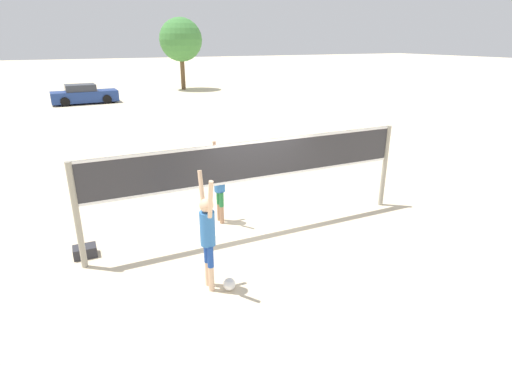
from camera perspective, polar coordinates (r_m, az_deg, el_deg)
The scene contains 8 objects.
ground_plane at distance 10.01m, azimuth 0.00°, elevation -6.83°, with size 200.00×200.00×0.00m, color beige.
volleyball_net at distance 9.39m, azimuth 0.00°, elevation 2.11°, with size 8.04×0.13×2.30m.
player_spiker at distance 7.37m, azimuth -6.93°, elevation -6.78°, with size 0.28×0.72×2.28m.
player_blocker at distance 10.11m, azimuth -5.24°, elevation 0.13°, with size 0.28×0.70×2.09m.
volleyball at distance 7.83m, azimuth -3.83°, elevation -14.22°, with size 0.24×0.24×0.24m.
gear_bag at distance 9.63m, azimuth -23.23°, elevation -8.95°, with size 0.48×0.35×0.24m.
parked_car_mid at distance 32.64m, azimuth -23.35°, elevation 11.49°, with size 4.65×2.02×1.40m.
tree_left_cluster at distance 39.26m, azimuth -10.70°, elevation 19.45°, with size 3.87×3.87×6.39m.
Camera 1 is at (-3.77, -8.11, 4.50)m, focal length 28.00 mm.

